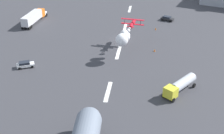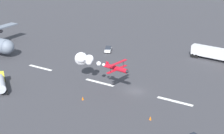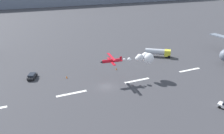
{
  "view_description": "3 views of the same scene",
  "coord_description": "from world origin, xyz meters",
  "px_view_note": "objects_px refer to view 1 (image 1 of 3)",
  "views": [
    {
      "loc": [
        82.43,
        7.99,
        35.46
      ],
      "look_at": [
        22.65,
        0.0,
        2.58
      ],
      "focal_mm": 48.09,
      "sensor_mm": 36.0,
      "label": 1
    },
    {
      "loc": [
        -31.07,
        60.46,
        31.44
      ],
      "look_at": [
        7.24,
        -1.78,
        3.95
      ],
      "focal_mm": 52.32,
      "sensor_mm": 36.0,
      "label": 2
    },
    {
      "loc": [
        -21.49,
        -52.15,
        28.62
      ],
      "look_at": [
        3.11,
        3.13,
        4.13
      ],
      "focal_mm": 36.94,
      "sensor_mm": 36.0,
      "label": 3
    }
  ],
  "objects_px": {
    "semi_truck_orange": "(34,17)",
    "airport_staff_sedan": "(167,18)",
    "fuel_tanker_truck": "(180,85)",
    "traffic_cone_near": "(156,29)",
    "followme_car_yellow": "(25,64)",
    "stunt_biplane_red": "(125,36)",
    "traffic_cone_far": "(155,50)"
  },
  "relations": [
    {
      "from": "followme_car_yellow",
      "to": "traffic_cone_far",
      "type": "bearing_deg",
      "value": 112.96
    },
    {
      "from": "semi_truck_orange",
      "to": "followme_car_yellow",
      "type": "distance_m",
      "value": 31.9
    },
    {
      "from": "stunt_biplane_red",
      "to": "traffic_cone_near",
      "type": "relative_size",
      "value": 21.41
    },
    {
      "from": "fuel_tanker_truck",
      "to": "followme_car_yellow",
      "type": "xyz_separation_m",
      "value": [
        -6.35,
        -36.87,
        -0.93
      ]
    },
    {
      "from": "semi_truck_orange",
      "to": "traffic_cone_near",
      "type": "distance_m",
      "value": 40.81
    },
    {
      "from": "stunt_biplane_red",
      "to": "semi_truck_orange",
      "type": "xyz_separation_m",
      "value": [
        -21.65,
        -32.68,
        -3.82
      ]
    },
    {
      "from": "semi_truck_orange",
      "to": "traffic_cone_near",
      "type": "xyz_separation_m",
      "value": [
        1.08,
        40.76,
        -1.75
      ]
    },
    {
      "from": "fuel_tanker_truck",
      "to": "airport_staff_sedan",
      "type": "distance_m",
      "value": 45.18
    },
    {
      "from": "fuel_tanker_truck",
      "to": "followme_car_yellow",
      "type": "relative_size",
      "value": 1.92
    },
    {
      "from": "stunt_biplane_red",
      "to": "traffic_cone_far",
      "type": "relative_size",
      "value": 21.41
    },
    {
      "from": "traffic_cone_near",
      "to": "airport_staff_sedan",
      "type": "bearing_deg",
      "value": 157.46
    },
    {
      "from": "semi_truck_orange",
      "to": "airport_staff_sedan",
      "type": "bearing_deg",
      "value": 100.48
    },
    {
      "from": "traffic_cone_far",
      "to": "airport_staff_sedan",
      "type": "bearing_deg",
      "value": 170.95
    },
    {
      "from": "fuel_tanker_truck",
      "to": "followme_car_yellow",
      "type": "bearing_deg",
      "value": -99.76
    },
    {
      "from": "stunt_biplane_red",
      "to": "airport_staff_sedan",
      "type": "xyz_separation_m",
      "value": [
        -29.9,
        11.96,
        -5.14
      ]
    },
    {
      "from": "fuel_tanker_truck",
      "to": "traffic_cone_far",
      "type": "distance_m",
      "value": 20.46
    },
    {
      "from": "airport_staff_sedan",
      "to": "traffic_cone_near",
      "type": "distance_m",
      "value": 10.12
    },
    {
      "from": "airport_staff_sedan",
      "to": "traffic_cone_far",
      "type": "xyz_separation_m",
      "value": [
        25.46,
        -4.05,
        -0.44
      ]
    },
    {
      "from": "stunt_biplane_red",
      "to": "followme_car_yellow",
      "type": "height_order",
      "value": "stunt_biplane_red"
    },
    {
      "from": "semi_truck_orange",
      "to": "followme_car_yellow",
      "type": "bearing_deg",
      "value": 16.57
    },
    {
      "from": "fuel_tanker_truck",
      "to": "traffic_cone_near",
      "type": "bearing_deg",
      "value": -171.74
    },
    {
      "from": "followme_car_yellow",
      "to": "semi_truck_orange",
      "type": "bearing_deg",
      "value": -163.43
    },
    {
      "from": "semi_truck_orange",
      "to": "traffic_cone_near",
      "type": "relative_size",
      "value": 19.91
    },
    {
      "from": "fuel_tanker_truck",
      "to": "traffic_cone_near",
      "type": "relative_size",
      "value": 11.74
    },
    {
      "from": "stunt_biplane_red",
      "to": "followme_car_yellow",
      "type": "relative_size",
      "value": 3.5
    },
    {
      "from": "semi_truck_orange",
      "to": "airport_staff_sedan",
      "type": "height_order",
      "value": "semi_truck_orange"
    },
    {
      "from": "stunt_biplane_red",
      "to": "traffic_cone_near",
      "type": "distance_m",
      "value": 22.79
    },
    {
      "from": "semi_truck_orange",
      "to": "fuel_tanker_truck",
      "type": "distance_m",
      "value": 58.94
    },
    {
      "from": "semi_truck_orange",
      "to": "traffic_cone_far",
      "type": "distance_m",
      "value": 44.12
    },
    {
      "from": "traffic_cone_far",
      "to": "fuel_tanker_truck",
      "type": "bearing_deg",
      "value": 15.28
    },
    {
      "from": "stunt_biplane_red",
      "to": "fuel_tanker_truck",
      "type": "height_order",
      "value": "stunt_biplane_red"
    },
    {
      "from": "airport_staff_sedan",
      "to": "stunt_biplane_red",
      "type": "bearing_deg",
      "value": -21.8
    }
  ]
}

